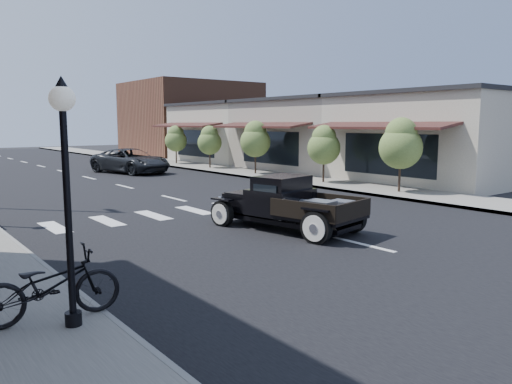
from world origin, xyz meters
TOP-DOWN VIEW (x-y plane):
  - ground at (0.00, 0.00)m, footprint 120.00×120.00m
  - road at (0.00, 15.00)m, footprint 14.00×80.00m
  - road_markings at (0.00, 10.00)m, footprint 12.00×60.00m
  - sidewalk_right at (8.50, 15.00)m, footprint 3.00×80.00m
  - storefront_near at (15.00, 4.00)m, footprint 10.00×9.00m
  - storefront_mid at (15.00, 13.00)m, footprint 10.00×9.00m
  - storefront_far at (15.00, 22.00)m, footprint 10.00×9.00m
  - far_building_right at (15.50, 32.00)m, footprint 11.00×10.00m
  - lamp_post_a at (-7.60, -4.00)m, footprint 0.36×0.36m
  - small_tree_a at (8.30, 2.02)m, footprint 1.85×1.85m
  - small_tree_b at (8.30, 6.61)m, footprint 1.65×1.65m
  - small_tree_c at (8.30, 12.24)m, footprint 1.80×1.80m
  - small_tree_d at (8.30, 17.25)m, footprint 1.62×1.62m
  - small_tree_e at (8.30, 21.90)m, footprint 1.62×1.62m
  - hotrod_pickup at (-0.33, -0.45)m, footprint 3.06×5.00m
  - second_car at (3.09, 18.26)m, footprint 3.86×5.96m
  - motorcycle at (-7.79, -3.60)m, footprint 2.11×0.94m

SIDE VIEW (x-z plane):
  - ground at x=0.00m, z-range 0.00..0.00m
  - road_markings at x=0.00m, z-range -0.03..0.03m
  - road at x=0.00m, z-range 0.00..0.02m
  - sidewalk_right at x=8.50m, z-range 0.00..0.15m
  - motorcycle at x=-7.79m, z-range 0.15..1.22m
  - second_car at x=3.09m, z-range 0.00..1.53m
  - hotrod_pickup at x=-0.33m, z-range 0.00..1.61m
  - small_tree_d at x=8.30m, z-range 0.15..2.84m
  - small_tree_e at x=8.30m, z-range 0.15..2.85m
  - small_tree_b at x=8.30m, z-range 0.15..2.91m
  - small_tree_c at x=8.30m, z-range 0.15..3.15m
  - small_tree_a at x=8.30m, z-range 0.15..3.23m
  - lamp_post_a at x=-7.60m, z-range 0.15..3.72m
  - storefront_near at x=15.00m, z-range 0.00..4.50m
  - storefront_mid at x=15.00m, z-range 0.00..4.50m
  - storefront_far at x=15.00m, z-range 0.00..4.50m
  - far_building_right at x=15.50m, z-range 0.00..7.00m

